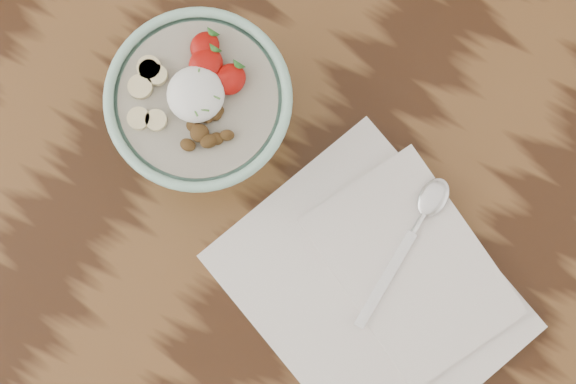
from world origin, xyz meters
The scene contains 4 objects.
table centered at (0.00, 0.00, 65.70)cm, with size 160.00×90.00×75.00cm.
breakfast_bowl centered at (6.40, -1.49, 80.94)cm, with size 17.38×17.38×11.84cm.
napkin centered at (30.07, -6.83, 75.71)cm, with size 33.23×29.89×1.70cm.
spoon centered at (30.07, 1.00, 77.07)cm, with size 2.90×16.92×0.89cm.
Camera 1 is at (22.66, -12.15, 155.94)cm, focal length 50.00 mm.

